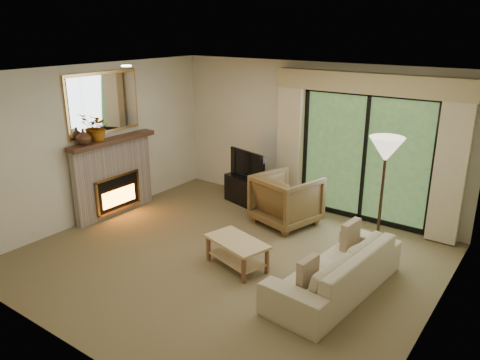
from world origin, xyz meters
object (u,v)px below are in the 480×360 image
Objects in this scene: coffee_table at (237,254)px; media_console at (251,191)px; sofa at (335,269)px; armchair at (287,199)px.

media_console is at bearing 135.19° from coffee_table.
sofa is at bearing 24.73° from coffee_table.
sofa is (2.54, -1.86, 0.05)m from media_console.
sofa reaches higher than coffee_table.
armchair is 2.14m from sofa.
coffee_table is at bearing 111.69° from armchair.
armchair is at bearing -6.69° from media_console.
armchair is (0.99, -0.40, 0.18)m from media_console.
armchair is at bearing 112.23° from coffee_table.
armchair reaches higher than media_console.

